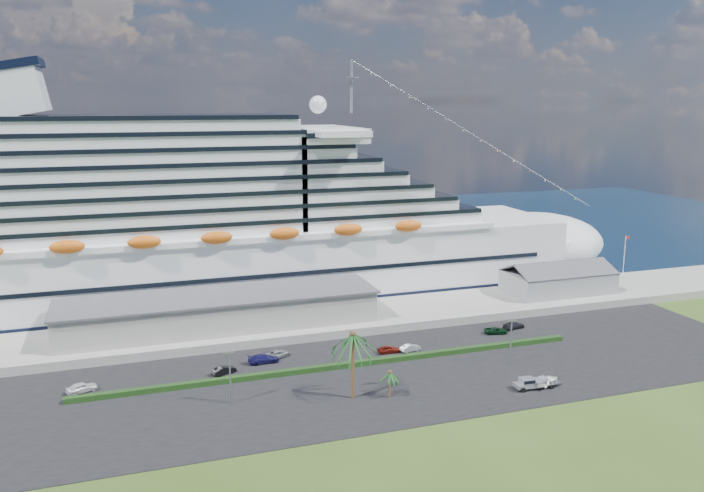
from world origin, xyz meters
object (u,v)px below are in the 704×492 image
object	(u,v)px
boat_trailer	(546,380)
cruise_ship	(218,229)
pickup_truck	(530,383)
parked_car_3	(263,359)

from	to	relation	value
boat_trailer	cruise_ship	bearing A→B (deg)	122.53
pickup_truck	boat_trailer	size ratio (longest dim) A/B	0.86
parked_car_3	boat_trailer	xyz separation A→B (m)	(40.62, -24.56, 0.38)
boat_trailer	pickup_truck	bearing A→B (deg)	175.64
pickup_truck	boat_trailer	world-z (taller)	pickup_truck
cruise_ship	boat_trailer	world-z (taller)	cruise_ship
parked_car_3	pickup_truck	xyz separation A→B (m)	(37.75, -24.34, 0.24)
cruise_ship	pickup_truck	distance (m)	78.10
parked_car_3	pickup_truck	distance (m)	44.92
cruise_ship	parked_car_3	bearing A→B (deg)	-88.00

